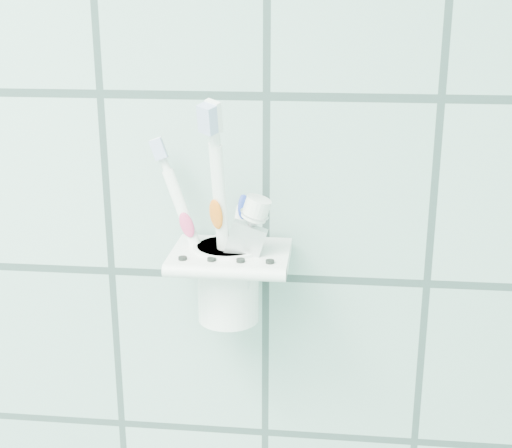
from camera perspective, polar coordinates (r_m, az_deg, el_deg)
holder_bracket at (r=0.69m, az=-2.01°, el=-2.69°), size 0.11×0.10×0.03m
cup at (r=0.70m, az=-2.22°, el=-4.40°), size 0.07×0.07×0.08m
toothbrush_pink at (r=0.68m, az=-3.06°, el=0.00°), size 0.06×0.03×0.18m
toothbrush_blue at (r=0.68m, az=-2.72°, el=1.24°), size 0.04×0.09×0.21m
toothbrush_orange at (r=0.69m, az=-2.36°, el=2.04°), size 0.02×0.07×0.22m
toothpaste_tube at (r=0.68m, az=-2.80°, el=-1.73°), size 0.06×0.03×0.14m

